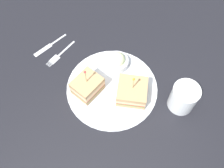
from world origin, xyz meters
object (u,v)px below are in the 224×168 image
at_px(sandwich_half_back, 132,91).
at_px(fork, 58,56).
at_px(sandwich_half_front, 87,86).
at_px(plate, 112,88).
at_px(drink_glass, 183,98).
at_px(knife, 48,46).
at_px(coleslaw_bowl, 117,61).

xyz_separation_m(sandwich_half_back, fork, (0.19, 0.22, -0.03)).
relative_size(sandwich_half_front, fork, 1.09).
relative_size(plate, drink_glass, 3.13).
distance_m(fork, knife, 0.06).
relative_size(plate, fork, 2.79).
bearing_deg(drink_glass, fork, 57.70).
bearing_deg(drink_glass, plate, 67.64).
relative_size(fork, knife, 0.88).
bearing_deg(sandwich_half_front, coleslaw_bowl, -51.58).
distance_m(sandwich_half_back, coleslaw_bowl, 0.12).
xyz_separation_m(coleslaw_bowl, drink_glass, (-0.16, -0.17, 0.01)).
distance_m(sandwich_half_front, fork, 0.18).
height_order(sandwich_half_front, fork, sandwich_half_front).
height_order(coleslaw_bowl, fork, coleslaw_bowl).
relative_size(plate, knife, 2.46).
xyz_separation_m(plate, knife, (0.19, 0.20, -0.00)).
xyz_separation_m(sandwich_half_back, coleslaw_bowl, (0.12, 0.03, -0.01)).
height_order(sandwich_half_front, coleslaw_bowl, sandwich_half_front).
height_order(drink_glass, knife, drink_glass).
bearing_deg(knife, sandwich_half_back, -132.54).
distance_m(sandwich_half_back, fork, 0.29).
bearing_deg(sandwich_half_front, drink_glass, -106.56).
bearing_deg(fork, drink_glass, -122.30).
bearing_deg(sandwich_half_back, sandwich_half_front, 74.54).
bearing_deg(plate, coleslaw_bowl, -18.54).
distance_m(plate, coleslaw_bowl, 0.09).
relative_size(sandwich_half_back, drink_glass, 1.18).
xyz_separation_m(sandwich_half_front, knife, (0.20, 0.12, -0.04)).
distance_m(plate, sandwich_half_back, 0.07).
xyz_separation_m(plate, drink_glass, (-0.08, -0.20, 0.04)).
distance_m(sandwich_half_front, knife, 0.23).
distance_m(sandwich_half_back, knife, 0.34).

